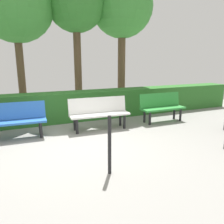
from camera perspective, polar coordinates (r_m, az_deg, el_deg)
ground_plane at (r=5.25m, az=-9.86°, el=-7.89°), size 16.00×16.00×0.00m
bench_green at (r=7.06m, az=12.48°, el=1.51°), size 1.41×0.46×0.86m
bench_white at (r=6.13m, az=-3.31°, el=0.10°), size 1.64×0.53×0.86m
bench_blue at (r=5.89m, az=-23.93°, el=-1.61°), size 1.57×0.54×0.86m
hedge_row at (r=7.24m, az=-6.61°, el=1.77°), size 11.31×0.69×0.89m
tree_near at (r=9.16m, az=2.56°, el=24.93°), size 2.29×2.29×4.92m
tree_mid at (r=8.61m, az=-9.17°, el=25.47°), size 2.03×2.03×4.79m
tree_far at (r=8.58m, az=-23.43°, el=23.90°), size 2.50×2.50×4.89m
railing_post_mid at (r=3.72m, az=-0.62°, el=-8.47°), size 0.06×0.06×1.00m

